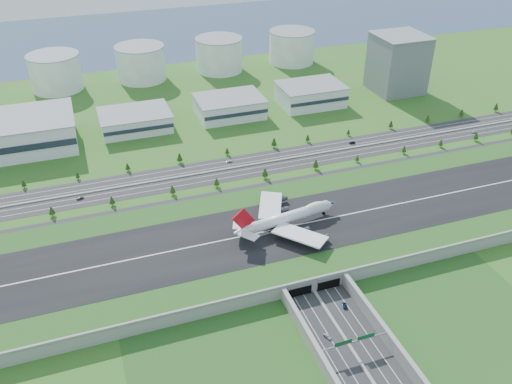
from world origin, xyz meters
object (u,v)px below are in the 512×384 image
object	(u,v)px
fuel_tank_a	(56,72)
car_6	(474,132)
car_0	(328,336)
car_2	(345,305)
office_tower	(398,64)
boeing_747	(287,217)
car_4	(80,198)
car_5	(352,143)
car_7	(229,161)

from	to	relation	value
fuel_tank_a	car_6	xyz separation A→B (m)	(331.59, -224.14, -16.70)
car_0	car_2	distance (m)	24.47
office_tower	car_0	distance (m)	347.65
car_6	car_2	bearing A→B (deg)	116.49
boeing_747	car_4	xyz separation A→B (m)	(-118.17, 87.00, -13.39)
fuel_tank_a	boeing_747	world-z (taller)	fuel_tank_a
car_5	boeing_747	bearing A→B (deg)	-43.77
car_6	car_7	xyz separation A→B (m)	(-212.95, 19.44, 0.08)
car_2	car_6	xyz separation A→B (m)	(201.12, 151.93, 0.01)
boeing_747	car_4	bearing A→B (deg)	134.96
car_0	car_4	distance (m)	201.39
car_5	car_0	bearing A→B (deg)	-30.19
car_0	car_7	world-z (taller)	car_0
fuel_tank_a	car_6	size ratio (longest dim) A/B	10.23
fuel_tank_a	car_5	world-z (taller)	fuel_tank_a
car_5	car_7	world-z (taller)	car_5
car_4	car_5	xyz separation A→B (m)	(217.33, 13.57, -0.03)
car_6	boeing_747	bearing A→B (deg)	101.59
car_0	car_5	world-z (taller)	same
fuel_tank_a	boeing_747	xyz separation A→B (m)	(124.33, -308.60, -3.13)
boeing_747	car_5	distance (m)	141.86
office_tower	fuel_tank_a	xyz separation A→B (m)	(-320.00, 115.00, -10.00)
fuel_tank_a	car_2	bearing A→B (deg)	-70.87
fuel_tank_a	car_5	bearing A→B (deg)	-42.95
car_4	car_5	world-z (taller)	car_4
car_0	car_5	bearing A→B (deg)	37.64
car_5	car_2	bearing A→B (deg)	-28.14
car_0	car_4	bearing A→B (deg)	100.53
fuel_tank_a	car_5	distance (m)	305.78
office_tower	car_2	xyz separation A→B (m)	(-189.53, -261.06, -26.71)
car_2	car_6	size ratio (longest dim) A/B	0.99
car_6	car_7	size ratio (longest dim) A/B	0.93
office_tower	car_2	distance (m)	323.71
office_tower	car_0	xyz separation A→B (m)	(-207.53, -277.65, -26.55)
boeing_747	car_0	world-z (taller)	boeing_747
car_7	car_6	bearing A→B (deg)	89.69
car_7	office_tower	bearing A→B (deg)	118.91
car_4	car_2	bearing A→B (deg)	-157.04
boeing_747	car_2	xyz separation A→B (m)	(6.14, -67.47, -13.58)
car_6	car_0	bearing A→B (deg)	116.98
office_tower	boeing_747	bearing A→B (deg)	-135.30
fuel_tank_a	car_6	world-z (taller)	fuel_tank_a
fuel_tank_a	boeing_747	distance (m)	332.72
car_5	car_6	size ratio (longest dim) A/B	1.03
car_4	car_7	distance (m)	113.73
car_0	car_7	xyz separation A→B (m)	(6.16, 187.94, -0.07)
car_2	car_7	size ratio (longest dim) A/B	0.92
car_6	car_7	bearing A→B (deg)	74.20
car_7	fuel_tank_a	bearing A→B (deg)	-145.01
office_tower	car_6	xyz separation A→B (m)	(11.59, -109.14, -26.70)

